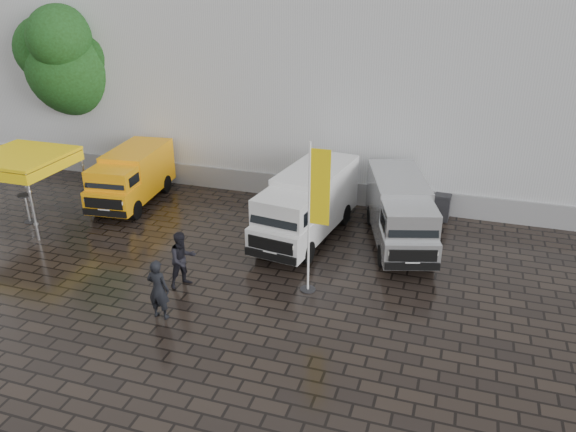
% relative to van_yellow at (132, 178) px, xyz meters
% --- Properties ---
extents(ground, '(120.00, 120.00, 0.00)m').
position_rel_van_yellow_xyz_m(ground, '(8.51, -5.14, -1.15)').
color(ground, black).
rests_on(ground, ground).
extents(exhibition_hall, '(44.00, 16.00, 12.00)m').
position_rel_van_yellow_xyz_m(exhibition_hall, '(10.51, 10.86, 4.85)').
color(exhibition_hall, silver).
rests_on(exhibition_hall, ground).
extents(hall_plinth, '(44.00, 0.15, 1.00)m').
position_rel_van_yellow_xyz_m(hall_plinth, '(10.51, 2.81, -0.65)').
color(hall_plinth, gray).
rests_on(hall_plinth, ground).
extents(van_yellow, '(2.42, 5.15, 2.30)m').
position_rel_van_yellow_xyz_m(van_yellow, '(0.00, 0.00, 0.00)').
color(van_yellow, '#FFA00D').
rests_on(van_yellow, ground).
extents(van_white, '(2.79, 6.15, 2.57)m').
position_rel_van_yellow_xyz_m(van_white, '(8.20, -0.98, 0.14)').
color(van_white, white).
rests_on(van_white, ground).
extents(van_silver, '(3.37, 5.86, 2.41)m').
position_rel_van_yellow_xyz_m(van_silver, '(11.63, -0.44, 0.06)').
color(van_silver, '#B9BBBE').
rests_on(van_silver, ground).
extents(canopy_tent, '(3.31, 3.31, 2.81)m').
position_rel_van_yellow_xyz_m(canopy_tent, '(-3.01, -2.87, 1.49)').
color(canopy_tent, silver).
rests_on(canopy_tent, ground).
extents(flagpole, '(0.88, 0.50, 4.96)m').
position_rel_van_yellow_xyz_m(flagpole, '(9.51, -4.71, 1.62)').
color(flagpole, black).
rests_on(flagpole, ground).
extents(tree, '(4.68, 4.68, 8.40)m').
position_rel_van_yellow_xyz_m(tree, '(-4.98, 3.76, 4.24)').
color(tree, black).
rests_on(tree, ground).
extents(cocktail_table, '(0.60, 0.60, 1.20)m').
position_rel_van_yellow_xyz_m(cocktail_table, '(-2.96, -3.11, -0.55)').
color(cocktail_table, black).
rests_on(cocktail_table, ground).
extents(wheelie_bin, '(0.68, 0.68, 1.08)m').
position_rel_van_yellow_xyz_m(wheelie_bin, '(13.04, 2.32, -0.61)').
color(wheelie_bin, black).
rests_on(wheelie_bin, ground).
extents(person_front, '(0.71, 0.48, 1.89)m').
position_rel_van_yellow_xyz_m(person_front, '(5.58, -7.52, -0.20)').
color(person_front, black).
rests_on(person_front, ground).
extents(person_tent, '(1.12, 1.17, 1.90)m').
position_rel_van_yellow_xyz_m(person_tent, '(5.40, -5.66, -0.20)').
color(person_tent, black).
rests_on(person_tent, ground).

